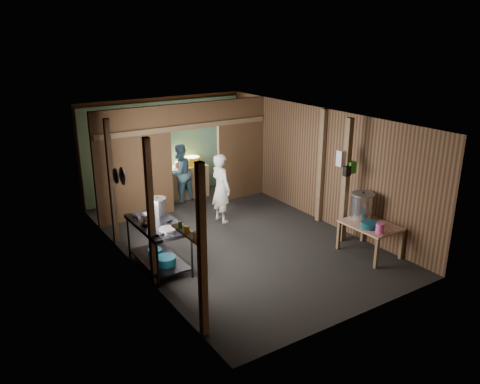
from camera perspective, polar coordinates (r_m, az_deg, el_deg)
floor at (r=10.26m, az=-0.61°, el=-5.52°), size 4.50×7.00×0.00m
ceiling at (r=9.49m, az=-0.66°, el=8.93°), size 4.50×7.00×0.00m
wall_back at (r=12.79m, az=-9.08°, el=5.33°), size 4.50×0.00×2.60m
wall_front at (r=7.27m, az=14.34°, el=-5.53°), size 4.50×0.00×2.60m
wall_left at (r=8.87m, az=-13.02°, el=-0.97°), size 0.00×7.00×2.60m
wall_right at (r=11.12m, az=9.23°, el=3.28°), size 0.00×7.00×2.60m
partition_left at (r=11.14m, az=-12.54°, el=3.12°), size 1.85×0.10×2.60m
partition_right at (r=12.40m, az=0.08°, el=5.15°), size 1.35×0.10×2.60m
partition_header at (r=11.55m, az=-5.51°, el=9.11°), size 1.30×0.10×0.60m
turquoise_panel at (r=12.75m, az=-8.96°, el=5.06°), size 4.40×0.06×2.50m
back_counter at (r=12.66m, az=-6.62°, el=1.19°), size 1.20×0.50×0.85m
wall_clock at (r=12.68m, az=-8.00°, el=8.04°), size 0.20×0.03×0.20m
post_left_a at (r=6.68m, az=-4.55°, el=-7.22°), size 0.10×0.12×2.60m
post_left_b at (r=8.19m, az=-10.60°, el=-2.48°), size 0.10×0.12×2.60m
post_left_c at (r=9.97m, az=-15.06°, el=1.07°), size 0.10×0.12×2.60m
post_right at (r=10.93m, az=9.65°, el=2.99°), size 0.10×0.12×2.60m
post_free at (r=9.95m, az=12.48°, el=1.24°), size 0.12×0.12×2.60m
cross_beam at (r=11.44m, az=-6.47°, el=7.71°), size 4.40×0.12×0.12m
pan_lid_big at (r=9.13m, az=-13.82°, el=1.86°), size 0.03×0.34×0.34m
pan_lid_small at (r=9.53m, az=-14.59°, el=1.86°), size 0.03×0.30×0.30m
wall_shelf at (r=7.06m, az=-6.30°, el=-4.92°), size 0.14×0.80×0.03m
jar_white at (r=6.83m, az=-5.37°, el=-5.13°), size 0.07×0.07×0.10m
jar_yellow at (r=7.03m, az=-6.32°, el=-4.43°), size 0.08×0.08×0.10m
jar_green at (r=7.21m, az=-7.12°, el=-3.84°), size 0.06×0.06×0.10m
bag_white at (r=9.84m, az=12.14°, el=3.98°), size 0.22×0.15×0.32m
bag_green at (r=9.88m, az=13.14°, el=2.88°), size 0.16×0.12×0.24m
bag_black at (r=9.78m, az=12.62°, el=2.45°), size 0.14×0.10×0.20m
gas_range at (r=9.01m, az=-9.65°, el=-6.27°), size 0.78×1.51×0.89m
prep_table at (r=9.79m, az=15.18°, el=-5.44°), size 0.78×1.07×0.63m
stove_pot_large at (r=9.17m, az=-9.85°, el=-1.76°), size 0.45×0.45×0.35m
stove_pot_med at (r=8.77m, az=-10.93°, el=-3.27°), size 0.31×0.31×0.22m
frying_pan at (r=8.45m, az=-8.61°, el=-4.46°), size 0.43×0.59×0.07m
blue_tub_front at (r=8.86m, az=-8.84°, el=-8.09°), size 0.37×0.37×0.15m
blue_tub_back at (r=9.28m, az=-10.10°, el=-7.04°), size 0.27×0.27×0.11m
stock_pot at (r=9.86m, az=14.35°, el=-1.65°), size 0.50×0.50×0.54m
wash_basin at (r=9.48m, az=15.15°, el=-3.80°), size 0.42×0.42×0.12m
pink_bucket at (r=9.29m, az=16.33°, el=-4.16°), size 0.17×0.17×0.19m
knife at (r=9.28m, az=17.00°, el=-4.83°), size 0.30×0.12×0.01m
yellow_tub at (r=12.62m, az=-5.68°, el=3.71°), size 0.40×0.40×0.22m
red_cup at (r=12.45m, az=-7.47°, el=3.25°), size 0.13×0.13×0.15m
cook at (r=10.90m, az=-2.28°, el=0.46°), size 0.43×0.61×1.60m
worker_back at (r=12.24m, az=-7.22°, el=2.21°), size 0.88×0.77×1.53m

